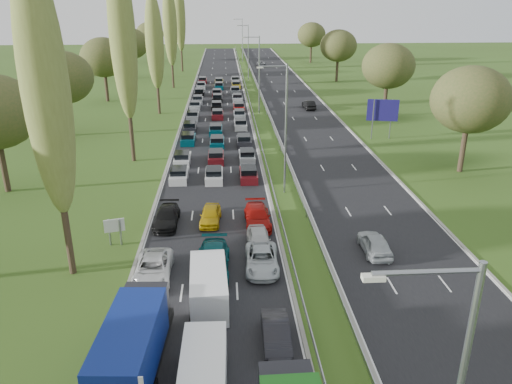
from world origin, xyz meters
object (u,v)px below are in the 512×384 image
object	(u,v)px
blue_lorry	(134,344)
white_van_front	(204,371)
near_car_2	(153,268)
white_van_rear	(209,285)
near_car_3	(167,217)
info_sign	(115,228)
direction_sign	(383,112)

from	to	relation	value
blue_lorry	white_van_front	world-z (taller)	blue_lorry
near_car_2	white_van_rear	world-z (taller)	white_van_rear
white_van_front	white_van_rear	bearing A→B (deg)	90.62
near_car_3	white_van_front	distance (m)	19.05
info_sign	blue_lorry	bearing A→B (deg)	-75.01
near_car_2	near_car_3	bearing A→B (deg)	89.64
info_sign	direction_sign	world-z (taller)	direction_sign
white_van_front	direction_sign	xyz separation A→B (m)	(21.67, 44.00, 2.48)
blue_lorry	info_sign	xyz separation A→B (m)	(-3.80, 14.19, -0.50)
near_car_2	white_van_rear	distance (m)	4.75
near_car_2	blue_lorry	bearing A→B (deg)	-87.94
white_van_front	info_sign	distance (m)	16.95
near_car_2	near_car_3	distance (m)	8.35
near_car_2	white_van_front	bearing A→B (deg)	-70.57
near_car_2	near_car_3	size ratio (longest dim) A/B	1.09
info_sign	direction_sign	bearing A→B (deg)	44.83
white_van_front	direction_sign	distance (m)	49.11
near_car_2	white_van_rear	size ratio (longest dim) A/B	0.93
blue_lorry	direction_sign	distance (m)	49.61
blue_lorry	white_van_rear	xyz separation A→B (m)	(3.38, 6.25, -0.74)
white_van_rear	direction_sign	size ratio (longest dim) A/B	1.06
white_van_rear	info_sign	world-z (taller)	white_van_rear
white_van_rear	direction_sign	distance (m)	42.55
blue_lorry	info_sign	world-z (taller)	blue_lorry
near_car_3	blue_lorry	world-z (taller)	blue_lorry
white_van_rear	info_sign	size ratio (longest dim) A/B	2.61
blue_lorry	white_van_front	distance (m)	3.62
near_car_2	info_sign	bearing A→B (deg)	124.06
near_car_3	info_sign	world-z (taller)	info_sign
white_van_rear	near_car_2	bearing A→B (deg)	139.69
near_car_3	blue_lorry	size ratio (longest dim) A/B	0.55
near_car_3	white_van_rear	distance (m)	11.86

